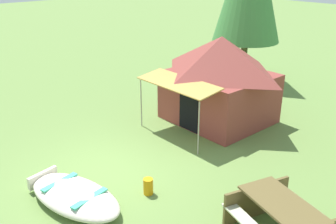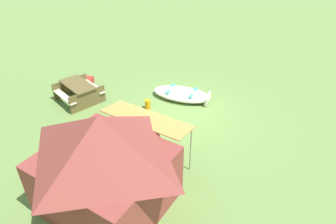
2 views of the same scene
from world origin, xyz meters
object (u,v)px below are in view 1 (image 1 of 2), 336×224
picnic_table (281,216)px  fuel_can (148,186)px  canvas_cabin_tent (220,78)px  beached_rowboat (74,196)px

picnic_table → fuel_can: 2.87m
canvas_cabin_tent → picnic_table: size_ratio=1.86×
beached_rowboat → picnic_table: 4.16m
beached_rowboat → fuel_can: (0.74, 1.39, -0.02)m
canvas_cabin_tent → beached_rowboat: bearing=-80.0°
picnic_table → beached_rowboat: bearing=-146.2°
beached_rowboat → canvas_cabin_tent: canvas_cabin_tent is taller
canvas_cabin_tent → fuel_can: (1.74, -4.28, -1.20)m
beached_rowboat → fuel_can: size_ratio=6.91×
canvas_cabin_tent → fuel_can: bearing=-67.9°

